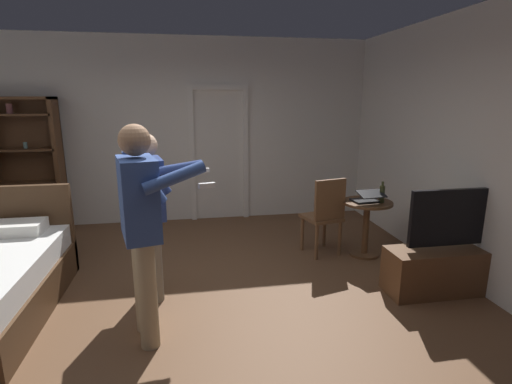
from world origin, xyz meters
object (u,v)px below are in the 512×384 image
object	(u,v)px
laptop	(367,198)
bottle_on_table	(382,194)
tv_flatscreen	(449,264)
side_table	(366,219)
person_blue_shirt	(141,219)
suitcase_small	(49,241)
suitcase_dark	(45,240)
wooden_chair	(325,213)
person_striped_shirt	(151,206)
bookshelf	(28,161)

from	to	relation	value
laptop	bottle_on_table	xyz separation A→B (m)	(0.17, -0.04, 0.06)
tv_flatscreen	laptop	size ratio (longest dim) A/B	3.56
side_table	tv_flatscreen	bearing A→B (deg)	-67.85
person_blue_shirt	bottle_on_table	bearing A→B (deg)	25.02
person_blue_shirt	suitcase_small	size ratio (longest dim) A/B	3.55
tv_flatscreen	suitcase_dark	bearing A→B (deg)	159.32
wooden_chair	person_striped_shirt	bearing A→B (deg)	-160.95
bookshelf	side_table	size ratio (longest dim) A/B	2.79
laptop	person_striped_shirt	bearing A→B (deg)	-167.43
side_table	person_striped_shirt	size ratio (longest dim) A/B	0.43
bottle_on_table	suitcase_small	size ratio (longest dim) A/B	0.52
side_table	suitcase_small	distance (m)	3.91
tv_flatscreen	person_blue_shirt	world-z (taller)	person_blue_shirt
tv_flatscreen	person_blue_shirt	xyz separation A→B (m)	(-2.94, -0.29, 0.73)
bookshelf	person_striped_shirt	world-z (taller)	bookshelf
tv_flatscreen	side_table	world-z (taller)	tv_flatscreen
person_blue_shirt	suitcase_dark	distance (m)	2.51
bottle_on_table	suitcase_small	distance (m)	4.09
tv_flatscreen	person_blue_shirt	size ratio (longest dim) A/B	0.73
laptop	person_striped_shirt	world-z (taller)	person_striped_shirt
tv_flatscreen	suitcase_small	size ratio (longest dim) A/B	2.60
laptop	bookshelf	bearing A→B (deg)	157.97
suitcase_small	laptop	bearing A→B (deg)	-3.53
side_table	suitcase_dark	xyz separation A→B (m)	(-3.92, 0.61, -0.24)
person_striped_shirt	suitcase_small	bearing A→B (deg)	139.40
suitcase_dark	tv_flatscreen	bearing A→B (deg)	-3.52
person_blue_shirt	suitcase_small	bearing A→B (deg)	125.52
side_table	person_striped_shirt	world-z (taller)	person_striped_shirt
laptop	wooden_chair	distance (m)	0.54
bookshelf	person_blue_shirt	world-z (taller)	bookshelf
side_table	suitcase_small	world-z (taller)	side_table
bottle_on_table	suitcase_dark	world-z (taller)	bottle_on_table
bookshelf	laptop	size ratio (longest dim) A/B	5.42
suitcase_dark	laptop	bearing A→B (deg)	7.68
person_blue_shirt	tv_flatscreen	bearing A→B (deg)	5.66
bottle_on_table	person_striped_shirt	xyz separation A→B (m)	(-2.66, -0.52, 0.12)
tv_flatscreen	wooden_chair	size ratio (longest dim) A/B	1.30
wooden_chair	person_blue_shirt	bearing A→B (deg)	-144.87
wooden_chair	suitcase_dark	world-z (taller)	wooden_chair
tv_flatscreen	person_striped_shirt	world-z (taller)	person_striped_shirt
tv_flatscreen	wooden_chair	xyz separation A→B (m)	(-0.92, 1.13, 0.25)
tv_flatscreen	bottle_on_table	xyz separation A→B (m)	(-0.28, 0.95, 0.51)
bottle_on_table	person_striped_shirt	world-z (taller)	person_striped_shirt
laptop	bottle_on_table	bearing A→B (deg)	-12.64
bookshelf	tv_flatscreen	bearing A→B (deg)	-29.75
side_table	suitcase_small	xyz separation A→B (m)	(-3.86, 0.55, -0.24)
person_blue_shirt	person_striped_shirt	distance (m)	0.73
tv_flatscreen	person_striped_shirt	bearing A→B (deg)	171.62
person_striped_shirt	person_blue_shirt	bearing A→B (deg)	-90.34
side_table	person_blue_shirt	world-z (taller)	person_blue_shirt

